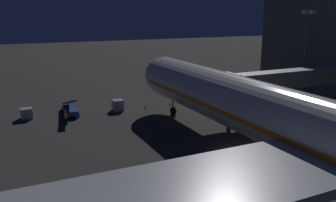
# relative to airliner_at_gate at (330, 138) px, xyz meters

# --- Properties ---
(ground_plane) EXTENTS (320.00, 320.00, 0.00)m
(ground_plane) POSITION_rel_airliner_at_gate_xyz_m (-0.00, -11.63, -5.37)
(ground_plane) COLOR #383533
(airliner_at_gate) EXTENTS (48.85, 67.94, 20.33)m
(airliner_at_gate) POSITION_rel_airliner_at_gate_xyz_m (0.00, 0.00, 0.00)
(airliner_at_gate) COLOR silver
(airliner_at_gate) RESTS_ON ground_plane
(jet_bridge) EXTENTS (22.18, 3.40, 6.98)m
(jet_bridge) POSITION_rel_airliner_at_gate_xyz_m (-11.90, -20.45, 0.08)
(jet_bridge) COLOR #9E9E99
(jet_bridge) RESTS_ON ground_plane
(apron_floodlight_mast) EXTENTS (2.90, 0.50, 15.25)m
(apron_floodlight_mast) POSITION_rel_airliner_at_gate_xyz_m (-25.50, -27.26, 3.65)
(apron_floodlight_mast) COLOR #59595E
(apron_floodlight_mast) RESTS_ON ground_plane
(belt_loader) EXTENTS (1.96, 8.29, 3.16)m
(belt_loader) POSITION_rel_airliner_at_gate_xyz_m (13.87, -34.27, -4.52)
(belt_loader) COLOR #234C9E
(belt_loader) RESTS_ON ground_plane
(baggage_container_near_belt) EXTENTS (1.59, 1.57, 1.54)m
(baggage_container_near_belt) POSITION_rel_airliner_at_gate_xyz_m (19.88, -35.00, -4.60)
(baggage_container_near_belt) COLOR #B7BABF
(baggage_container_near_belt) RESTS_ON ground_plane
(baggage_container_mid_row) EXTENTS (1.56, 1.59, 1.70)m
(baggage_container_mid_row) POSITION_rel_airliner_at_gate_xyz_m (6.66, -33.58, -4.52)
(baggage_container_mid_row) COLOR #B7BABF
(baggage_container_mid_row) RESTS_ON ground_plane
(ground_crew_marshaller_fwd) EXTENTS (0.40, 0.40, 1.90)m
(ground_crew_marshaller_fwd) POSITION_rel_airliner_at_gate_xyz_m (15.24, -29.56, -4.32)
(ground_crew_marshaller_fwd) COLOR black
(ground_crew_marshaller_fwd) RESTS_ON ground_plane
(traffic_cone_nose_port) EXTENTS (0.36, 0.36, 0.55)m
(traffic_cone_nose_port) POSITION_rel_airliner_at_gate_xyz_m (-2.20, -33.02, -5.10)
(traffic_cone_nose_port) COLOR orange
(traffic_cone_nose_port) RESTS_ON ground_plane
(traffic_cone_nose_starboard) EXTENTS (0.36, 0.36, 0.55)m
(traffic_cone_nose_starboard) POSITION_rel_airliner_at_gate_xyz_m (2.20, -33.02, -5.10)
(traffic_cone_nose_starboard) COLOR orange
(traffic_cone_nose_starboard) RESTS_ON ground_plane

